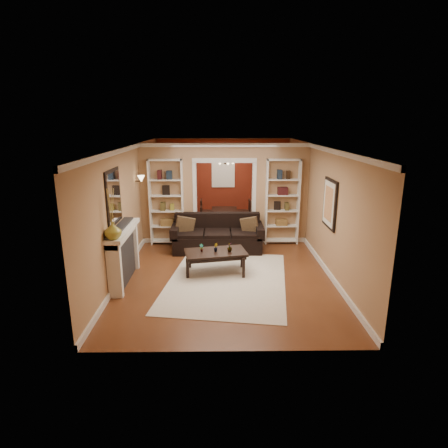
{
  "coord_description": "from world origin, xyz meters",
  "views": [
    {
      "loc": [
        -0.15,
        -8.77,
        3.25
      ],
      "look_at": [
        -0.04,
        -0.8,
        1.05
      ],
      "focal_mm": 30.0,
      "sensor_mm": 36.0,
      "label": 1
    }
  ],
  "objects_px": {
    "sofa": "(217,233)",
    "bookshelf_right": "(282,202)",
    "coffee_table": "(216,262)",
    "dining_table": "(226,219)",
    "fireplace": "(125,255)",
    "bookshelf_left": "(167,202)"
  },
  "relations": [
    {
      "from": "bookshelf_right",
      "to": "coffee_table",
      "type": "bearing_deg",
      "value": -130.45
    },
    {
      "from": "fireplace",
      "to": "dining_table",
      "type": "relative_size",
      "value": 1.17
    },
    {
      "from": "sofa",
      "to": "bookshelf_right",
      "type": "relative_size",
      "value": 1.02
    },
    {
      "from": "sofa",
      "to": "bookshelf_right",
      "type": "bearing_deg",
      "value": 18.42
    },
    {
      "from": "coffee_table",
      "to": "fireplace",
      "type": "distance_m",
      "value": 1.95
    },
    {
      "from": "bookshelf_right",
      "to": "fireplace",
      "type": "distance_m",
      "value": 4.47
    },
    {
      "from": "sofa",
      "to": "fireplace",
      "type": "bearing_deg",
      "value": -134.23
    },
    {
      "from": "bookshelf_left",
      "to": "dining_table",
      "type": "distance_m",
      "value": 2.47
    },
    {
      "from": "coffee_table",
      "to": "dining_table",
      "type": "bearing_deg",
      "value": 74.57
    },
    {
      "from": "sofa",
      "to": "fireplace",
      "type": "distance_m",
      "value": 2.72
    },
    {
      "from": "sofa",
      "to": "coffee_table",
      "type": "xyz_separation_m",
      "value": [
        -0.03,
        -1.5,
        -0.21
      ]
    },
    {
      "from": "dining_table",
      "to": "bookshelf_left",
      "type": "bearing_deg",
      "value": 135.73
    },
    {
      "from": "bookshelf_right",
      "to": "dining_table",
      "type": "relative_size",
      "value": 1.59
    },
    {
      "from": "bookshelf_left",
      "to": "bookshelf_right",
      "type": "xyz_separation_m",
      "value": [
        3.1,
        0.0,
        0.0
      ]
    },
    {
      "from": "bookshelf_left",
      "to": "coffee_table",
      "type": "bearing_deg",
      "value": -57.56
    },
    {
      "from": "sofa",
      "to": "coffee_table",
      "type": "bearing_deg",
      "value": -91.31
    },
    {
      "from": "coffee_table",
      "to": "fireplace",
      "type": "relative_size",
      "value": 0.77
    },
    {
      "from": "sofa",
      "to": "fireplace",
      "type": "xyz_separation_m",
      "value": [
        -1.9,
        -1.95,
        0.12
      ]
    },
    {
      "from": "dining_table",
      "to": "coffee_table",
      "type": "bearing_deg",
      "value": 175.64
    },
    {
      "from": "bookshelf_left",
      "to": "dining_table",
      "type": "bearing_deg",
      "value": 45.73
    },
    {
      "from": "bookshelf_right",
      "to": "fireplace",
      "type": "bearing_deg",
      "value": -145.2
    },
    {
      "from": "sofa",
      "to": "coffee_table",
      "type": "height_order",
      "value": "sofa"
    }
  ]
}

